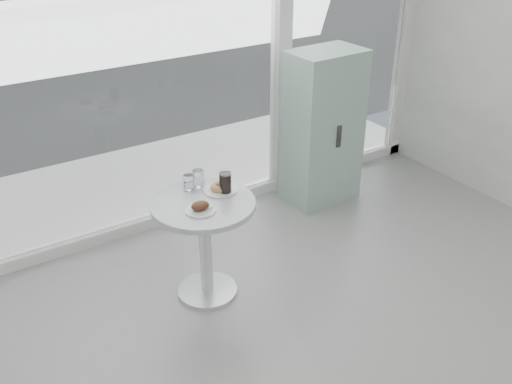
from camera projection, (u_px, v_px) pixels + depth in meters
storefront at (197, 22)px, 4.51m from camera, size 5.00×0.14×3.00m
main_table at (204, 229)px, 3.98m from camera, size 0.72×0.72×0.77m
patio_deck at (162, 175)px, 5.87m from camera, size 5.60×1.60×0.05m
mint_cabinet at (323, 128)px, 5.18m from camera, size 0.67×0.47×1.42m
plate_fritter at (201, 207)px, 3.75m from camera, size 0.21×0.21×0.07m
plate_donut at (220, 188)px, 4.00m from camera, size 0.24×0.24×0.06m
water_tumbler_a at (189, 183)px, 4.00m from camera, size 0.07×0.07×0.11m
water_tumbler_b at (198, 179)px, 4.04m from camera, size 0.08×0.08×0.13m
cola_glass at (225, 184)px, 3.94m from camera, size 0.08×0.08×0.16m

